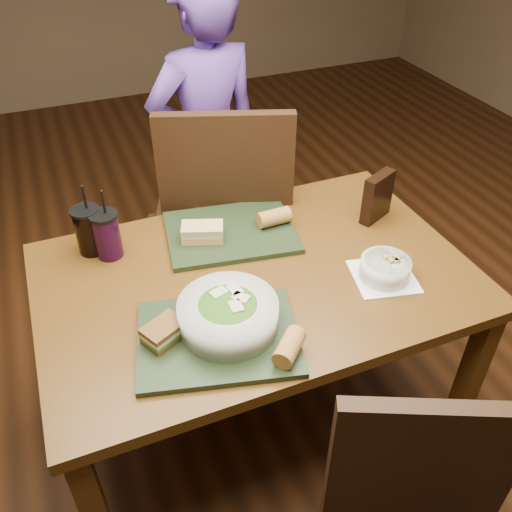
{
  "coord_description": "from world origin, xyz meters",
  "views": [
    {
      "loc": [
        -0.48,
        -1.17,
        1.81
      ],
      "look_at": [
        0.0,
        0.0,
        0.82
      ],
      "focal_mm": 38.0,
      "sensor_mm": 36.0,
      "label": 1
    }
  ],
  "objects_px": {
    "dining_table": "(256,296)",
    "sandwich_far": "(202,232)",
    "chair_far": "(218,219)",
    "tray_near": "(218,338)",
    "cup_berry": "(107,235)",
    "tray_far": "(231,232)",
    "baguette_near": "(289,347)",
    "soup_bowl": "(385,268)",
    "sandwich_near": "(164,332)",
    "cup_cola": "(89,230)",
    "diner": "(207,146)",
    "chip_bag": "(377,197)",
    "salad_bowl": "(228,313)",
    "baguette_far": "(274,217)"
  },
  "relations": [
    {
      "from": "cup_cola",
      "to": "chip_bag",
      "type": "height_order",
      "value": "cup_cola"
    },
    {
      "from": "cup_berry",
      "to": "soup_bowl",
      "type": "bearing_deg",
      "value": -29.52
    },
    {
      "from": "diner",
      "to": "baguette_far",
      "type": "bearing_deg",
      "value": 81.11
    },
    {
      "from": "cup_cola",
      "to": "chip_bag",
      "type": "distance_m",
      "value": 0.96
    },
    {
      "from": "sandwich_near",
      "to": "tray_far",
      "type": "bearing_deg",
      "value": 50.55
    },
    {
      "from": "diner",
      "to": "salad_bowl",
      "type": "height_order",
      "value": "diner"
    },
    {
      "from": "tray_far",
      "to": "salad_bowl",
      "type": "bearing_deg",
      "value": -110.68
    },
    {
      "from": "sandwich_near",
      "to": "cup_berry",
      "type": "bearing_deg",
      "value": 98.32
    },
    {
      "from": "dining_table",
      "to": "sandwich_near",
      "type": "bearing_deg",
      "value": -151.97
    },
    {
      "from": "baguette_far",
      "to": "tray_far",
      "type": "bearing_deg",
      "value": 171.44
    },
    {
      "from": "cup_berry",
      "to": "tray_far",
      "type": "bearing_deg",
      "value": -5.83
    },
    {
      "from": "sandwich_far",
      "to": "chair_far",
      "type": "bearing_deg",
      "value": 63.96
    },
    {
      "from": "tray_far",
      "to": "salad_bowl",
      "type": "relative_size",
      "value": 1.57
    },
    {
      "from": "chair_far",
      "to": "sandwich_far",
      "type": "bearing_deg",
      "value": -116.04
    },
    {
      "from": "baguette_near",
      "to": "cup_cola",
      "type": "height_order",
      "value": "cup_cola"
    },
    {
      "from": "dining_table",
      "to": "sandwich_far",
      "type": "bearing_deg",
      "value": 115.56
    },
    {
      "from": "salad_bowl",
      "to": "cup_berry",
      "type": "bearing_deg",
      "value": 117.44
    },
    {
      "from": "tray_near",
      "to": "chip_bag",
      "type": "distance_m",
      "value": 0.78
    },
    {
      "from": "cup_cola",
      "to": "cup_berry",
      "type": "height_order",
      "value": "cup_cola"
    },
    {
      "from": "sandwich_far",
      "to": "baguette_near",
      "type": "bearing_deg",
      "value": -84.75
    },
    {
      "from": "cup_cola",
      "to": "baguette_near",
      "type": "bearing_deg",
      "value": -59.05
    },
    {
      "from": "diner",
      "to": "tray_near",
      "type": "relative_size",
      "value": 3.43
    },
    {
      "from": "chair_far",
      "to": "tray_near",
      "type": "height_order",
      "value": "chair_far"
    },
    {
      "from": "sandwich_near",
      "to": "baguette_near",
      "type": "xyz_separation_m",
      "value": [
        0.28,
        -0.17,
        0.0
      ]
    },
    {
      "from": "salad_bowl",
      "to": "tray_far",
      "type": "bearing_deg",
      "value": 69.32
    },
    {
      "from": "baguette_near",
      "to": "soup_bowl",
      "type": "bearing_deg",
      "value": 24.89
    },
    {
      "from": "dining_table",
      "to": "cup_berry",
      "type": "distance_m",
      "value": 0.5
    },
    {
      "from": "soup_bowl",
      "to": "baguette_near",
      "type": "xyz_separation_m",
      "value": [
        -0.4,
        -0.19,
        0.01
      ]
    },
    {
      "from": "tray_near",
      "to": "baguette_far",
      "type": "bearing_deg",
      "value": 50.62
    },
    {
      "from": "tray_near",
      "to": "soup_bowl",
      "type": "xyz_separation_m",
      "value": [
        0.55,
        0.06,
        0.03
      ]
    },
    {
      "from": "cup_cola",
      "to": "chair_far",
      "type": "bearing_deg",
      "value": 23.73
    },
    {
      "from": "chair_far",
      "to": "sandwich_far",
      "type": "relative_size",
      "value": 7.31
    },
    {
      "from": "baguette_near",
      "to": "cup_berry",
      "type": "xyz_separation_m",
      "value": [
        -0.34,
        0.61,
        0.03
      ]
    },
    {
      "from": "chair_far",
      "to": "cup_berry",
      "type": "xyz_separation_m",
      "value": [
        -0.44,
        -0.26,
        0.22
      ]
    },
    {
      "from": "chair_far",
      "to": "chip_bag",
      "type": "relative_size",
      "value": 6.43
    },
    {
      "from": "diner",
      "to": "baguette_far",
      "type": "distance_m",
      "value": 0.73
    },
    {
      "from": "chair_far",
      "to": "baguette_near",
      "type": "xyz_separation_m",
      "value": [
        -0.1,
        -0.87,
        0.19
      ]
    },
    {
      "from": "tray_near",
      "to": "sandwich_near",
      "type": "bearing_deg",
      "value": 162.82
    },
    {
      "from": "tray_near",
      "to": "cup_berry",
      "type": "relative_size",
      "value": 1.75
    },
    {
      "from": "salad_bowl",
      "to": "cup_cola",
      "type": "distance_m",
      "value": 0.57
    },
    {
      "from": "chair_far",
      "to": "baguette_near",
      "type": "bearing_deg",
      "value": -96.69
    },
    {
      "from": "tray_near",
      "to": "chair_far",
      "type": "bearing_deg",
      "value": 71.49
    },
    {
      "from": "dining_table",
      "to": "salad_bowl",
      "type": "height_order",
      "value": "salad_bowl"
    },
    {
      "from": "diner",
      "to": "chip_bag",
      "type": "height_order",
      "value": "diner"
    },
    {
      "from": "baguette_far",
      "to": "chip_bag",
      "type": "height_order",
      "value": "chip_bag"
    },
    {
      "from": "soup_bowl",
      "to": "chip_bag",
      "type": "distance_m",
      "value": 0.33
    },
    {
      "from": "chair_far",
      "to": "cup_berry",
      "type": "bearing_deg",
      "value": -149.61
    },
    {
      "from": "tray_near",
      "to": "baguette_near",
      "type": "height_order",
      "value": "baguette_near"
    },
    {
      "from": "diner",
      "to": "baguette_near",
      "type": "height_order",
      "value": "diner"
    },
    {
      "from": "diner",
      "to": "soup_bowl",
      "type": "bearing_deg",
      "value": 91.78
    }
  ]
}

